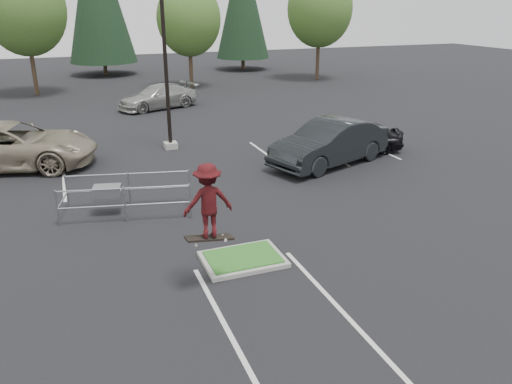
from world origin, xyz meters
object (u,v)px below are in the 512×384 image
object	(u,v)px
decid_c	(189,21)
car_l_tan	(10,145)
decid_b	(25,12)
light_pole	(165,52)
conif_c	(242,0)
cart_corral	(112,193)
skateboarder	(208,201)
decid_d	(319,11)
car_far_silver	(159,97)
car_r_charc	(330,143)
car_r_black	(359,136)

from	to	relation	value
decid_c	car_l_tan	size ratio (longest dim) A/B	1.20
car_l_tan	decid_b	bearing A→B (deg)	14.25
light_pole	conif_c	distance (m)	30.72
cart_corral	car_l_tan	bearing A→B (deg)	130.20
decid_c	skateboarder	distance (m)	31.79
decid_d	cart_corral	bearing A→B (deg)	-129.26
skateboarder	decid_c	bearing A→B (deg)	-102.85
car_l_tan	car_far_silver	bearing A→B (deg)	-22.78
decid_d	car_r_charc	xyz separation A→B (m)	(-11.49, -23.33, -4.95)
decid_c	cart_corral	xyz separation A→B (m)	(-8.96, -25.14, -4.50)
decid_c	skateboarder	world-z (taller)	decid_c
conif_c	decid_c	bearing A→B (deg)	-129.64
car_l_tan	car_far_silver	size ratio (longest dim) A/B	1.29
cart_corral	car_l_tan	size ratio (longest dim) A/B	0.64
decid_c	car_r_charc	bearing A→B (deg)	-88.72
light_pole	decid_b	bearing A→B (deg)	109.35
car_r_charc	car_far_silver	xyz separation A→B (m)	(-4.65, 15.00, -0.18)
conif_c	car_r_black	xyz separation A→B (m)	(-5.14, -31.10, -6.14)
decid_c	conif_c	bearing A→B (deg)	50.36
car_r_charc	car_r_black	world-z (taller)	car_r_charc
cart_corral	conif_c	bearing A→B (deg)	76.81
decid_c	cart_corral	distance (m)	27.07
cart_corral	skateboarder	distance (m)	6.16
light_pole	car_r_black	world-z (taller)	light_pole
cart_corral	light_pole	bearing A→B (deg)	77.41
skateboarder	car_far_silver	distance (m)	23.25
decid_c	cart_corral	world-z (taller)	decid_c
decid_c	car_far_silver	world-z (taller)	decid_c
skateboarder	light_pole	bearing A→B (deg)	-97.17
decid_c	car_r_black	xyz separation A→B (m)	(2.87, -21.43, -4.55)
light_pole	car_far_silver	distance (m)	10.77
decid_c	decid_b	bearing A→B (deg)	176.66
conif_c	skateboarder	distance (m)	43.49
decid_b	car_r_black	bearing A→B (deg)	-56.10
decid_c	car_l_tan	distance (m)	22.59
decid_b	decid_c	xyz separation A→B (m)	(12.00, -0.70, -0.79)
cart_corral	skateboarder	size ratio (longest dim) A/B	2.24
decid_d	conif_c	size ratio (longest dim) A/B	0.75
light_pole	skateboarder	xyz separation A→B (m)	(-1.70, -13.00, -2.22)
car_l_tan	car_r_black	size ratio (longest dim) A/B	1.68
car_r_charc	car_l_tan	bearing A→B (deg)	-129.11
decid_b	decid_c	size ratio (longest dim) A/B	1.15
car_r_charc	car_far_silver	bearing A→B (deg)	177.20
cart_corral	car_r_black	world-z (taller)	car_r_black
cart_corral	car_l_tan	distance (m)	7.67
conif_c	cart_corral	xyz separation A→B (m)	(-16.97, -34.81, -6.09)
conif_c	cart_corral	size ratio (longest dim) A/B	2.79
car_r_black	car_l_tan	bearing A→B (deg)	-80.70
decid_d	car_far_silver	world-z (taller)	decid_d
cart_corral	skateboarder	xyz separation A→B (m)	(1.77, -5.69, 1.58)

